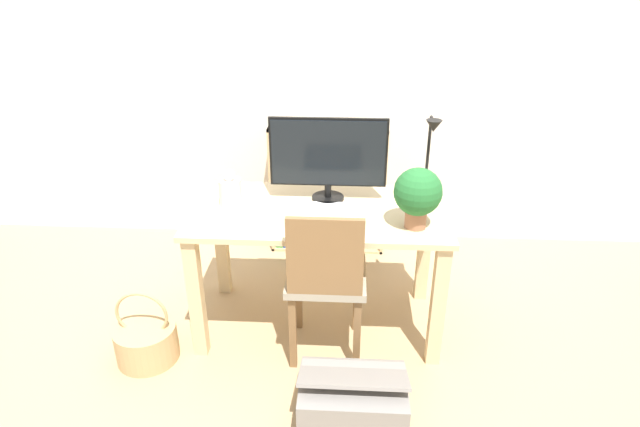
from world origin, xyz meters
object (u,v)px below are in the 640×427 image
(monitor, at_px, (328,155))
(bookshelf, at_px, (309,188))
(basket, at_px, (146,341))
(potted_plant, at_px, (418,194))
(keyboard, at_px, (334,208))
(desk_lamp, at_px, (430,152))
(storage_box, at_px, (353,401))
(vase, at_px, (230,190))
(chair, at_px, (326,277))

(monitor, relative_size, bookshelf, 0.68)
(bookshelf, relative_size, basket, 2.19)
(basket, bearing_deg, potted_plant, 7.76)
(monitor, height_order, keyboard, monitor)
(desk_lamp, relative_size, storage_box, 0.96)
(desk_lamp, distance_m, storage_box, 1.28)
(bookshelf, bearing_deg, monitor, -78.33)
(vase, distance_m, storage_box, 1.22)
(vase, relative_size, storage_box, 0.41)
(keyboard, xyz_separation_m, storage_box, (0.12, -0.72, -0.62))
(monitor, bearing_deg, potted_plant, -34.47)
(chair, bearing_deg, monitor, 96.34)
(monitor, height_order, storage_box, monitor)
(keyboard, height_order, desk_lamp, desk_lamp)
(vase, bearing_deg, keyboard, -2.46)
(desk_lamp, bearing_deg, storage_box, -113.87)
(chair, distance_m, storage_box, 0.60)
(vase, bearing_deg, storage_box, -48.32)
(keyboard, relative_size, vase, 1.69)
(monitor, bearing_deg, desk_lamp, -1.75)
(chair, bearing_deg, bookshelf, 103.18)
(desk_lamp, xyz_separation_m, bookshelf, (-0.69, 0.81, -0.57))
(keyboard, distance_m, vase, 0.56)
(chair, distance_m, basket, 1.02)
(storage_box, bearing_deg, chair, 107.80)
(keyboard, bearing_deg, bookshelf, 102.31)
(desk_lamp, height_order, basket, desk_lamp)
(vase, height_order, storage_box, vase)
(chair, bearing_deg, potted_plant, 18.50)
(monitor, xyz_separation_m, basket, (-0.93, -0.49, -0.87))
(keyboard, bearing_deg, storage_box, -80.90)
(vase, xyz_separation_m, potted_plant, (0.95, -0.20, 0.09))
(monitor, distance_m, bookshelf, 0.98)
(bookshelf, bearing_deg, basket, -120.69)
(desk_lamp, relative_size, basket, 1.13)
(monitor, relative_size, basket, 1.50)
(keyboard, bearing_deg, chair, -95.74)
(vase, distance_m, basket, 0.90)
(chair, xyz_separation_m, storage_box, (0.14, -0.45, -0.37))
(monitor, xyz_separation_m, bookshelf, (-0.16, 0.80, -0.54))
(monitor, xyz_separation_m, chair, (0.01, -0.41, -0.49))
(vase, xyz_separation_m, chair, (0.52, -0.30, -0.33))
(chair, bearing_deg, desk_lamp, 42.17)
(monitor, relative_size, keyboard, 1.81)
(potted_plant, bearing_deg, monitor, 145.53)
(vase, xyz_separation_m, bookshelf, (0.35, 0.90, -0.37))
(keyboard, height_order, potted_plant, potted_plant)
(bookshelf, xyz_separation_m, basket, (-0.76, -1.29, -0.33))
(keyboard, xyz_separation_m, chair, (-0.03, -0.28, -0.25))
(potted_plant, distance_m, bookshelf, 1.34)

